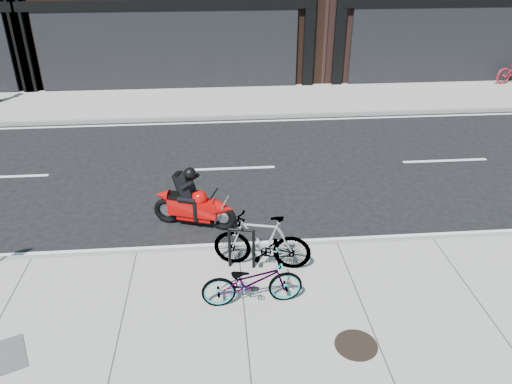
{
  "coord_description": "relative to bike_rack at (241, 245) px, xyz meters",
  "views": [
    {
      "loc": [
        -0.35,
        -10.22,
        5.78
      ],
      "look_at": [
        0.43,
        -1.09,
        0.9
      ],
      "focal_mm": 35.0,
      "sensor_mm": 36.0,
      "label": 1
    }
  ],
  "objects": [
    {
      "name": "sidewalk_far",
      "position": [
        -0.03,
        10.35,
        -0.56
      ],
      "size": [
        60.0,
        3.5,
        0.13
      ],
      "primitive_type": "cube",
      "color": "gray",
      "rests_on": "ground"
    },
    {
      "name": "manhole_cover",
      "position": [
        1.62,
        -2.15,
        -0.49
      ],
      "size": [
        0.8,
        0.8,
        0.02
      ],
      "primitive_type": "cylinder",
      "rotation": [
        0.0,
        0.0,
        -0.25
      ],
      "color": "black",
      "rests_on": "sidewalk_near"
    },
    {
      "name": "sidewalk_near",
      "position": [
        -0.03,
        -2.4,
        -0.56
      ],
      "size": [
        60.0,
        6.0,
        0.13
      ],
      "primitive_type": "cube",
      "color": "gray",
      "rests_on": "ground"
    },
    {
      "name": "motorcycle",
      "position": [
        -0.84,
        1.73,
        -0.06
      ],
      "size": [
        1.82,
        0.9,
        1.4
      ],
      "rotation": [
        0.0,
        0.0,
        -0.32
      ],
      "color": "black",
      "rests_on": "ground"
    },
    {
      "name": "bike_rack",
      "position": [
        0.0,
        0.0,
        0.0
      ],
      "size": [
        0.5,
        0.14,
        0.84
      ],
      "rotation": [
        0.0,
        0.0,
        -0.19
      ],
      "color": "black",
      "rests_on": "sidewalk_near"
    },
    {
      "name": "bicycle_rear",
      "position": [
        0.38,
        0.0,
        0.05
      ],
      "size": [
        1.89,
        0.92,
        1.09
      ],
      "primitive_type": "imported",
      "rotation": [
        0.0,
        0.0,
        4.48
      ],
      "color": "gray",
      "rests_on": "sidewalk_near"
    },
    {
      "name": "ground",
      "position": [
        -0.03,
        2.6,
        -0.62
      ],
      "size": [
        120.0,
        120.0,
        0.0
      ],
      "primitive_type": "plane",
      "color": "black",
      "rests_on": "ground"
    },
    {
      "name": "bicycle_front",
      "position": [
        0.12,
        -1.02,
        -0.05
      ],
      "size": [
        1.73,
        0.68,
        0.89
      ],
      "primitive_type": "imported",
      "rotation": [
        0.0,
        0.0,
        1.62
      ],
      "color": "gray",
      "rests_on": "sidewalk_near"
    }
  ]
}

